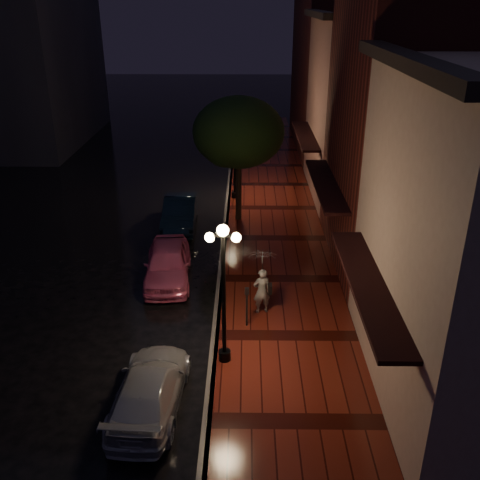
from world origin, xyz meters
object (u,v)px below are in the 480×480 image
(street_tree, at_px, (239,135))
(pink_car, at_px, (168,263))
(streetlamp_far, at_px, (235,152))
(navy_car, at_px, (180,213))
(silver_car, at_px, (150,389))
(woman_with_umbrella, at_px, (262,273))
(parking_meter, at_px, (247,303))
(streetlamp_near, at_px, (224,287))

(street_tree, distance_m, pink_car, 7.32)
(streetlamp_far, distance_m, navy_car, 4.79)
(pink_car, xyz_separation_m, silver_car, (0.48, -7.00, -0.11))
(pink_car, bearing_deg, navy_car, 86.80)
(navy_car, bearing_deg, woman_with_umbrella, -66.65)
(pink_car, bearing_deg, silver_car, -90.68)
(woman_with_umbrella, bearing_deg, streetlamp_far, -100.29)
(silver_car, relative_size, parking_meter, 2.97)
(streetlamp_near, distance_m, silver_car, 3.31)
(streetlamp_near, distance_m, woman_with_umbrella, 3.04)
(woman_with_umbrella, height_order, parking_meter, woman_with_umbrella)
(pink_car, bearing_deg, parking_meter, -52.55)
(navy_car, distance_m, silver_car, 12.26)
(street_tree, height_order, pink_car, street_tree)
(navy_car, height_order, silver_car, navy_car)
(streetlamp_far, distance_m, street_tree, 3.44)
(streetlamp_far, bearing_deg, parking_meter, -86.95)
(streetlamp_far, height_order, navy_car, streetlamp_far)
(street_tree, xyz_separation_m, parking_meter, (0.39, -9.18, -3.25))
(navy_car, relative_size, parking_meter, 3.01)
(streetlamp_far, bearing_deg, streetlamp_near, -90.00)
(streetlamp_near, xyz_separation_m, pink_car, (-2.35, 5.14, -1.89))
(pink_car, bearing_deg, streetlamp_far, 70.51)
(streetlamp_far, distance_m, woman_with_umbrella, 11.45)
(woman_with_umbrella, bearing_deg, silver_car, 40.08)
(streetlamp_near, height_order, pink_car, streetlamp_near)
(silver_car, bearing_deg, navy_car, -83.91)
(pink_car, relative_size, woman_with_umbrella, 1.84)
(navy_car, height_order, parking_meter, parking_meter)
(navy_car, bearing_deg, parking_meter, -71.74)
(street_tree, height_order, woman_with_umbrella, street_tree)
(streetlamp_far, relative_size, street_tree, 0.74)
(street_tree, bearing_deg, navy_car, -167.45)
(streetlamp_near, relative_size, woman_with_umbrella, 1.90)
(parking_meter, bearing_deg, silver_car, -129.12)
(street_tree, bearing_deg, streetlamp_near, -91.35)
(silver_car, bearing_deg, streetlamp_near, -131.88)
(streetlamp_far, bearing_deg, silver_car, -96.72)
(navy_car, bearing_deg, pink_car, -90.40)
(streetlamp_far, relative_size, woman_with_umbrella, 1.90)
(parking_meter, bearing_deg, pink_car, 127.40)
(streetlamp_far, height_order, parking_meter, streetlamp_far)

